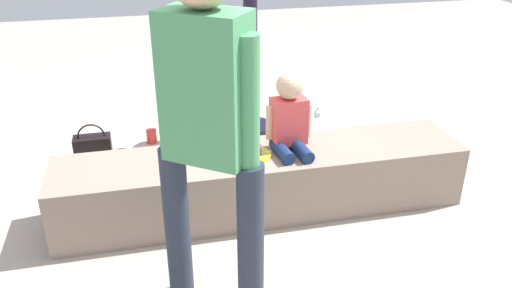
{
  "coord_description": "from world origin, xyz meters",
  "views": [
    {
      "loc": [
        -0.67,
        -2.72,
        1.82
      ],
      "look_at": [
        -0.12,
        -0.37,
        0.64
      ],
      "focal_mm": 36.45,
      "sensor_mm": 36.0,
      "label": 1
    }
  ],
  "objects_px": {
    "gift_bag": "(227,156)",
    "cake_plate": "(253,152)",
    "child_seated": "(289,117)",
    "party_cup_red": "(152,136)",
    "handbag_brown_canvas": "(125,175)",
    "cake_box_white": "(315,134)",
    "adult_standing": "(207,112)",
    "handbag_black_leather": "(93,149)",
    "water_bottle_near_gift": "(317,118)"
  },
  "relations": [
    {
      "from": "gift_bag",
      "to": "cake_plate",
      "type": "bearing_deg",
      "value": -80.68
    },
    {
      "from": "child_seated",
      "to": "gift_bag",
      "type": "relative_size",
      "value": 1.46
    },
    {
      "from": "party_cup_red",
      "to": "handbag_brown_canvas",
      "type": "bearing_deg",
      "value": -106.05
    },
    {
      "from": "cake_box_white",
      "to": "gift_bag",
      "type": "bearing_deg",
      "value": -153.06
    },
    {
      "from": "cake_plate",
      "to": "gift_bag",
      "type": "xyz_separation_m",
      "value": [
        -0.08,
        0.49,
        -0.26
      ]
    },
    {
      "from": "adult_standing",
      "to": "handbag_black_leather",
      "type": "bearing_deg",
      "value": 111.48
    },
    {
      "from": "cake_plate",
      "to": "handbag_brown_canvas",
      "type": "relative_size",
      "value": 0.71
    },
    {
      "from": "cake_plate",
      "to": "party_cup_red",
      "type": "xyz_separation_m",
      "value": [
        -0.58,
        1.15,
        -0.36
      ]
    },
    {
      "from": "party_cup_red",
      "to": "handbag_black_leather",
      "type": "bearing_deg",
      "value": -148.45
    },
    {
      "from": "gift_bag",
      "to": "handbag_black_leather",
      "type": "distance_m",
      "value": 1.0
    },
    {
      "from": "child_seated",
      "to": "adult_standing",
      "type": "xyz_separation_m",
      "value": [
        -0.59,
        -0.79,
        0.41
      ]
    },
    {
      "from": "cake_plate",
      "to": "handbag_brown_canvas",
      "type": "bearing_deg",
      "value": 150.46
    },
    {
      "from": "water_bottle_near_gift",
      "to": "handbag_black_leather",
      "type": "xyz_separation_m",
      "value": [
        -1.82,
        -0.24,
        0.03
      ]
    },
    {
      "from": "gift_bag",
      "to": "party_cup_red",
      "type": "xyz_separation_m",
      "value": [
        -0.49,
        0.66,
        -0.09
      ]
    },
    {
      "from": "water_bottle_near_gift",
      "to": "party_cup_red",
      "type": "xyz_separation_m",
      "value": [
        -1.39,
        0.02,
        -0.03
      ]
    },
    {
      "from": "cake_plate",
      "to": "party_cup_red",
      "type": "bearing_deg",
      "value": 116.6
    },
    {
      "from": "water_bottle_near_gift",
      "to": "handbag_brown_canvas",
      "type": "height_order",
      "value": "handbag_brown_canvas"
    },
    {
      "from": "party_cup_red",
      "to": "handbag_brown_canvas",
      "type": "relative_size",
      "value": 0.36
    },
    {
      "from": "child_seated",
      "to": "adult_standing",
      "type": "relative_size",
      "value": 0.29
    },
    {
      "from": "gift_bag",
      "to": "handbag_brown_canvas",
      "type": "xyz_separation_m",
      "value": [
        -0.7,
        -0.05,
        -0.03
      ]
    },
    {
      "from": "cake_plate",
      "to": "child_seated",
      "type": "bearing_deg",
      "value": 9.52
    },
    {
      "from": "adult_standing",
      "to": "cake_plate",
      "type": "bearing_deg",
      "value": 64.56
    },
    {
      "from": "water_bottle_near_gift",
      "to": "handbag_black_leather",
      "type": "height_order",
      "value": "handbag_black_leather"
    },
    {
      "from": "adult_standing",
      "to": "handbag_brown_canvas",
      "type": "height_order",
      "value": "adult_standing"
    },
    {
      "from": "cake_plate",
      "to": "cake_box_white",
      "type": "xyz_separation_m",
      "value": [
        0.71,
        0.89,
        -0.35
      ]
    },
    {
      "from": "child_seated",
      "to": "gift_bag",
      "type": "bearing_deg",
      "value": 124.7
    },
    {
      "from": "child_seated",
      "to": "adult_standing",
      "type": "distance_m",
      "value": 1.07
    },
    {
      "from": "child_seated",
      "to": "cake_plate",
      "type": "xyz_separation_m",
      "value": [
        -0.23,
        -0.04,
        -0.19
      ]
    },
    {
      "from": "handbag_black_leather",
      "to": "adult_standing",
      "type": "bearing_deg",
      "value": -68.52
    },
    {
      "from": "child_seated",
      "to": "handbag_brown_canvas",
      "type": "xyz_separation_m",
      "value": [
        -1.01,
        0.4,
        -0.49
      ]
    },
    {
      "from": "cake_box_white",
      "to": "party_cup_red",
      "type": "bearing_deg",
      "value": 168.76
    },
    {
      "from": "cake_plate",
      "to": "adult_standing",
      "type": "bearing_deg",
      "value": -115.44
    },
    {
      "from": "handbag_black_leather",
      "to": "cake_box_white",
      "type": "bearing_deg",
      "value": 0.28
    },
    {
      "from": "child_seated",
      "to": "party_cup_red",
      "type": "bearing_deg",
      "value": 126.05
    },
    {
      "from": "adult_standing",
      "to": "cake_plate",
      "type": "distance_m",
      "value": 1.03
    },
    {
      "from": "cake_plate",
      "to": "water_bottle_near_gift",
      "type": "bearing_deg",
      "value": 54.19
    },
    {
      "from": "handbag_black_leather",
      "to": "handbag_brown_canvas",
      "type": "xyz_separation_m",
      "value": [
        0.23,
        -0.44,
        0.0
      ]
    },
    {
      "from": "gift_bag",
      "to": "party_cup_red",
      "type": "bearing_deg",
      "value": 126.95
    },
    {
      "from": "gift_bag",
      "to": "party_cup_red",
      "type": "height_order",
      "value": "gift_bag"
    },
    {
      "from": "handbag_black_leather",
      "to": "handbag_brown_canvas",
      "type": "distance_m",
      "value": 0.5
    },
    {
      "from": "gift_bag",
      "to": "child_seated",
      "type": "bearing_deg",
      "value": -55.3
    },
    {
      "from": "adult_standing",
      "to": "water_bottle_near_gift",
      "type": "bearing_deg",
      "value": 58.08
    },
    {
      "from": "gift_bag",
      "to": "handbag_brown_canvas",
      "type": "height_order",
      "value": "gift_bag"
    },
    {
      "from": "handbag_brown_canvas",
      "to": "water_bottle_near_gift",
      "type": "bearing_deg",
      "value": 23.31
    },
    {
      "from": "party_cup_red",
      "to": "cake_box_white",
      "type": "bearing_deg",
      "value": -11.24
    },
    {
      "from": "child_seated",
      "to": "handbag_brown_canvas",
      "type": "distance_m",
      "value": 1.19
    },
    {
      "from": "water_bottle_near_gift",
      "to": "handbag_black_leather",
      "type": "distance_m",
      "value": 1.83
    },
    {
      "from": "adult_standing",
      "to": "handbag_brown_canvas",
      "type": "xyz_separation_m",
      "value": [
        -0.42,
        1.2,
        -0.9
      ]
    },
    {
      "from": "gift_bag",
      "to": "handbag_brown_canvas",
      "type": "bearing_deg",
      "value": -175.92
    },
    {
      "from": "water_bottle_near_gift",
      "to": "cake_plate",
      "type": "bearing_deg",
      "value": -125.81
    }
  ]
}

